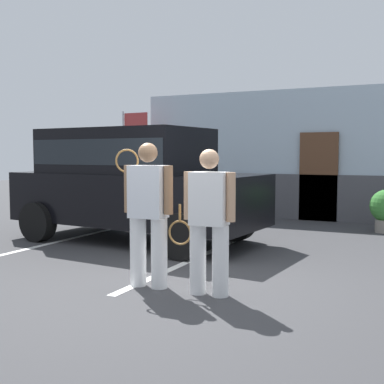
{
  "coord_description": "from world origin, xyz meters",
  "views": [
    {
      "loc": [
        2.73,
        -5.25,
        1.61
      ],
      "look_at": [
        -0.38,
        1.2,
        1.05
      ],
      "focal_mm": 46.45,
      "sensor_mm": 36.0,
      "label": 1
    }
  ],
  "objects_px": {
    "tennis_player_woman": "(209,220)",
    "flag_pole": "(130,142)",
    "tennis_player_man": "(148,212)",
    "parked_suv": "(132,179)"
  },
  "relations": [
    {
      "from": "tennis_player_woman",
      "to": "flag_pole",
      "type": "bearing_deg",
      "value": -53.54
    },
    {
      "from": "tennis_player_man",
      "to": "tennis_player_woman",
      "type": "height_order",
      "value": "tennis_player_man"
    },
    {
      "from": "tennis_player_man",
      "to": "tennis_player_woman",
      "type": "relative_size",
      "value": 1.05
    },
    {
      "from": "flag_pole",
      "to": "tennis_player_woman",
      "type": "bearing_deg",
      "value": -50.78
    },
    {
      "from": "parked_suv",
      "to": "tennis_player_woman",
      "type": "height_order",
      "value": "parked_suv"
    },
    {
      "from": "tennis_player_man",
      "to": "flag_pole",
      "type": "height_order",
      "value": "flag_pole"
    },
    {
      "from": "tennis_player_woman",
      "to": "flag_pole",
      "type": "xyz_separation_m",
      "value": [
        -5.02,
        6.15,
        1.04
      ]
    },
    {
      "from": "parked_suv",
      "to": "flag_pole",
      "type": "distance_m",
      "value": 4.31
    },
    {
      "from": "tennis_player_woman",
      "to": "flag_pole",
      "type": "height_order",
      "value": "flag_pole"
    },
    {
      "from": "parked_suv",
      "to": "flag_pole",
      "type": "xyz_separation_m",
      "value": [
        -2.34,
        3.54,
        0.75
      ]
    }
  ]
}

